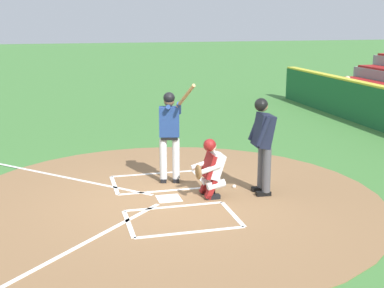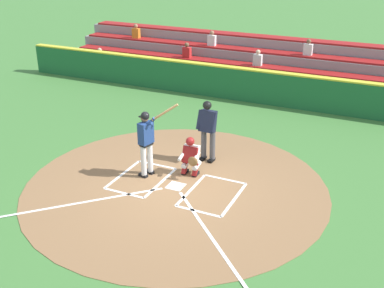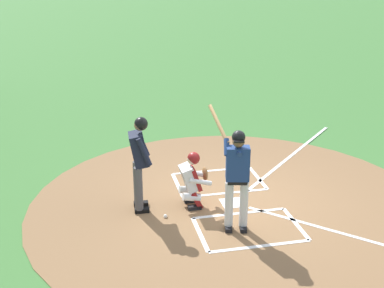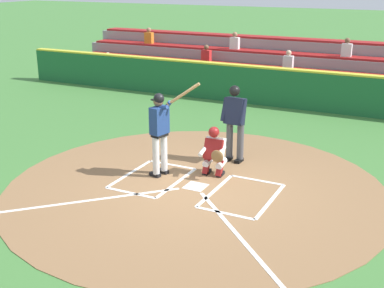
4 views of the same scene
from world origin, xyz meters
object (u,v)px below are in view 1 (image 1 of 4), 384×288
catcher (211,167)px  plate_umpire (263,139)px  batter (170,130)px  baseball (234,186)px

catcher → plate_umpire: size_ratio=0.61×
catcher → batter: bearing=27.5°
batter → baseball: size_ratio=28.76×
batter → baseball: 1.71m
batter → baseball: (-0.67, -1.15, -1.06)m
batter → plate_umpire: size_ratio=1.14×
batter → catcher: bearing=-152.5°
batter → plate_umpire: (-1.12, -1.55, -0.02)m
catcher → plate_umpire: bearing=-93.8°
plate_umpire → catcher: bearing=86.2°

